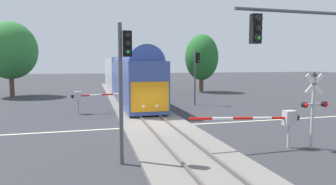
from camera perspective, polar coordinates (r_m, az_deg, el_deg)
ground_plane at (r=18.77m, az=-2.26°, el=-6.70°), size 220.00×220.00×0.00m
road_centre_stripe at (r=18.77m, az=-2.26°, el=-6.69°), size 44.00×0.20×0.01m
railway_track at (r=18.75m, az=-2.26°, el=-6.42°), size 4.40×80.00×0.32m
commuter_train at (r=37.95m, az=-8.75°, el=3.73°), size 3.04×38.18×5.16m
crossing_gate_near at (r=14.65m, az=21.01°, el=-4.96°), size 5.58×0.40×1.80m
crossing_signal_mast at (r=15.18m, az=26.81°, el=-1.66°), size 1.36×0.44×3.66m
crossing_gate_far at (r=24.30m, az=-16.18°, el=-0.75°), size 5.27×0.40×1.80m
traffic_signal_far_side at (r=28.32m, az=5.64°, el=4.84°), size 0.53×0.38×5.41m
traffic_signal_near_right at (r=12.26m, az=28.91°, el=7.93°), size 5.72×0.38×6.11m
traffic_signal_median at (r=11.42m, az=-8.69°, el=4.25°), size 0.53×0.38×5.59m
pine_left_background at (r=40.40m, az=-28.74°, el=7.30°), size 6.37×6.37×9.19m
oak_far_right at (r=41.66m, az=6.65°, el=6.90°), size 4.72×4.72×8.24m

